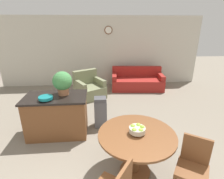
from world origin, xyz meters
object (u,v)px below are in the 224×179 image
(teal_bowl, at_px, (46,98))
(couch, at_px, (137,82))
(kitchen_island, at_px, (57,115))
(dining_table, at_px, (136,143))
(fruit_bowl, at_px, (137,129))
(armchair, at_px, (89,88))
(dining_chair_near_right, at_px, (193,164))
(potted_plant, at_px, (62,82))
(trash_bin, at_px, (101,112))

(teal_bowl, bearing_deg, couch, 49.21)
(kitchen_island, relative_size, teal_bowl, 4.71)
(dining_table, relative_size, teal_bowl, 4.32)
(fruit_bowl, xyz_separation_m, teal_bowl, (-1.65, 1.09, 0.13))
(couch, xyz_separation_m, armchair, (-1.83, -0.67, 0.02))
(kitchen_island, height_order, couch, kitchen_island)
(dining_chair_near_right, xyz_separation_m, potted_plant, (-2.07, 1.81, 0.71))
(potted_plant, distance_m, trash_bin, 1.17)
(teal_bowl, bearing_deg, armchair, 71.82)
(potted_plant, bearing_deg, kitchen_island, -149.79)
(dining_chair_near_right, height_order, teal_bowl, teal_bowl)
(dining_table, xyz_separation_m, teal_bowl, (-1.65, 1.09, 0.38))
(dining_chair_near_right, xyz_separation_m, fruit_bowl, (-0.73, 0.43, 0.35))
(dining_table, xyz_separation_m, fruit_bowl, (0.00, 0.00, 0.25))
(dining_chair_near_right, bearing_deg, kitchen_island, -2.42)
(trash_bin, bearing_deg, dining_table, -70.43)
(dining_table, relative_size, armchair, 1.04)
(kitchen_island, height_order, trash_bin, kitchen_island)
(dining_chair_near_right, height_order, trash_bin, dining_chair_near_right)
(dining_table, distance_m, couch, 4.23)
(fruit_bowl, distance_m, couch, 4.25)
(teal_bowl, bearing_deg, dining_table, -33.54)
(dining_chair_near_right, bearing_deg, potted_plant, -6.10)
(dining_chair_near_right, relative_size, fruit_bowl, 3.50)
(teal_bowl, xyz_separation_m, couch, (2.60, 3.01, -0.69))
(fruit_bowl, bearing_deg, potted_plant, 134.17)
(armchair, bearing_deg, potted_plant, -131.55)
(fruit_bowl, bearing_deg, armchair, 104.38)
(trash_bin, height_order, couch, couch)
(dining_table, xyz_separation_m, kitchen_island, (-1.51, 1.29, -0.13))
(fruit_bowl, distance_m, potted_plant, 1.96)
(fruit_bowl, height_order, teal_bowl, teal_bowl)
(teal_bowl, xyz_separation_m, trash_bin, (1.11, 0.42, -0.60))
(teal_bowl, relative_size, trash_bin, 0.38)
(trash_bin, bearing_deg, couch, 60.11)
(fruit_bowl, relative_size, kitchen_island, 0.19)
(fruit_bowl, height_order, kitchen_island, kitchen_island)
(dining_table, relative_size, trash_bin, 1.62)
(fruit_bowl, relative_size, trash_bin, 0.34)
(dining_table, height_order, kitchen_island, kitchen_island)
(kitchen_island, xyz_separation_m, armchair, (0.63, 2.15, -0.16))
(dining_chair_near_right, bearing_deg, couch, -57.76)
(dining_table, xyz_separation_m, trash_bin, (-0.54, 1.51, -0.22))
(kitchen_island, distance_m, potted_plant, 0.77)
(kitchen_island, bearing_deg, potted_plant, 30.21)
(teal_bowl, distance_m, couch, 4.04)
(dining_chair_near_right, xyz_separation_m, armchair, (-1.61, 3.86, -0.20))
(kitchen_island, bearing_deg, teal_bowl, -125.98)
(dining_table, bearing_deg, couch, 76.96)
(dining_chair_near_right, xyz_separation_m, couch, (0.22, 4.53, -0.22))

